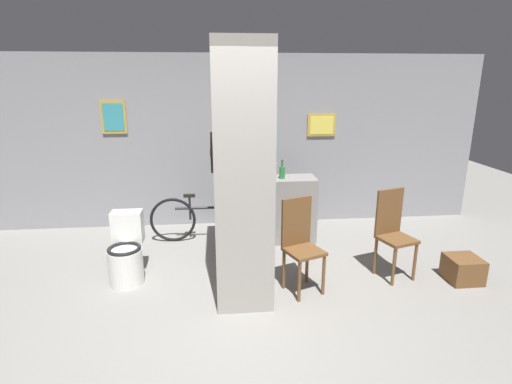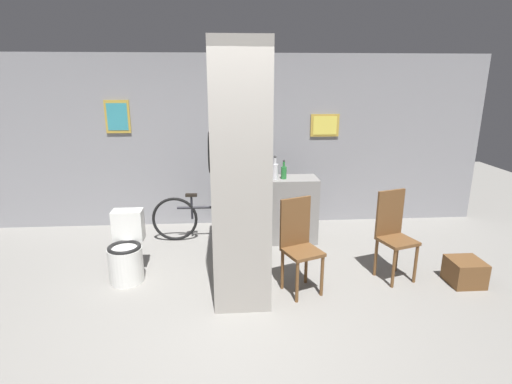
{
  "view_description": "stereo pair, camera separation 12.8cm",
  "coord_description": "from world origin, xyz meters",
  "px_view_note": "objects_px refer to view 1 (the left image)",
  "views": [
    {
      "loc": [
        -0.1,
        -3.47,
        2.25
      ],
      "look_at": [
        0.34,
        1.04,
        0.95
      ],
      "focal_mm": 28.0,
      "sensor_mm": 36.0,
      "label": 1
    },
    {
      "loc": [
        0.03,
        -3.48,
        2.25
      ],
      "look_at": [
        0.34,
        1.04,
        0.95
      ],
      "focal_mm": 28.0,
      "sensor_mm": 36.0,
      "label": 2
    }
  ],
  "objects_px": {
    "toilet": "(126,254)",
    "bottle_tall": "(273,170)",
    "chair_by_doorway": "(393,230)",
    "bicycle": "(208,218)",
    "chair_near_pillar": "(300,242)"
  },
  "relations": [
    {
      "from": "chair_by_doorway",
      "to": "bicycle",
      "type": "bearing_deg",
      "value": 131.84
    },
    {
      "from": "chair_near_pillar",
      "to": "bottle_tall",
      "type": "xyz_separation_m",
      "value": [
        -0.11,
        1.33,
        0.48
      ]
    },
    {
      "from": "toilet",
      "to": "bicycle",
      "type": "height_order",
      "value": "toilet"
    },
    {
      "from": "chair_near_pillar",
      "to": "bicycle",
      "type": "bearing_deg",
      "value": 102.65
    },
    {
      "from": "toilet",
      "to": "bottle_tall",
      "type": "relative_size",
      "value": 2.37
    },
    {
      "from": "chair_near_pillar",
      "to": "bottle_tall",
      "type": "height_order",
      "value": "bottle_tall"
    },
    {
      "from": "chair_by_doorway",
      "to": "bottle_tall",
      "type": "bearing_deg",
      "value": 120.47
    },
    {
      "from": "chair_by_doorway",
      "to": "bicycle",
      "type": "xyz_separation_m",
      "value": [
        -2.15,
        1.26,
        -0.22
      ]
    },
    {
      "from": "toilet",
      "to": "bottle_tall",
      "type": "xyz_separation_m",
      "value": [
        1.81,
        0.96,
        0.71
      ]
    },
    {
      "from": "chair_near_pillar",
      "to": "chair_by_doorway",
      "type": "relative_size",
      "value": 1.0
    },
    {
      "from": "toilet",
      "to": "bicycle",
      "type": "bearing_deg",
      "value": 50.78
    },
    {
      "from": "toilet",
      "to": "bottle_tall",
      "type": "bearing_deg",
      "value": 27.82
    },
    {
      "from": "toilet",
      "to": "chair_by_doorway",
      "type": "relative_size",
      "value": 0.75
    },
    {
      "from": "chair_near_pillar",
      "to": "bicycle",
      "type": "relative_size",
      "value": 0.63
    },
    {
      "from": "bottle_tall",
      "to": "bicycle",
      "type": "bearing_deg",
      "value": 170.63
    }
  ]
}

